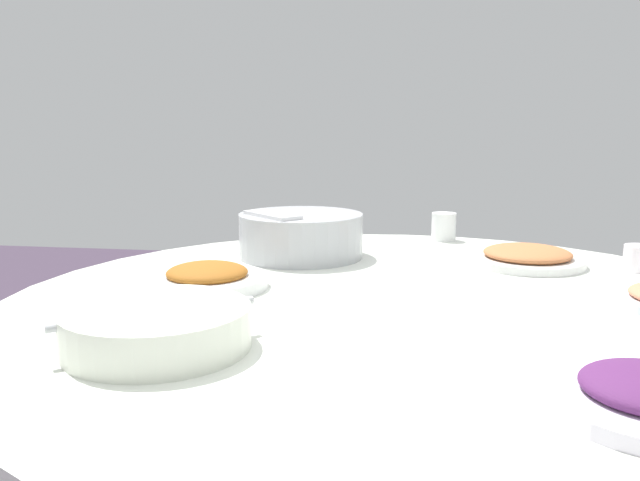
# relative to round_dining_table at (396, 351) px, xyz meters

# --- Properties ---
(round_dining_table) EXTENTS (1.36, 1.36, 0.75)m
(round_dining_table) POSITION_rel_round_dining_table_xyz_m (0.00, 0.00, 0.00)
(round_dining_table) COLOR #99999E
(round_dining_table) RESTS_ON ground
(rice_bowl) EXTENTS (0.28, 0.28, 0.11)m
(rice_bowl) POSITION_rel_round_dining_table_xyz_m (0.34, 0.23, 0.14)
(rice_bowl) COLOR #B2B5BA
(rice_bowl) RESTS_ON round_dining_table
(soup_bowl) EXTENTS (0.25, 0.25, 0.06)m
(soup_bowl) POSITION_rel_round_dining_table_xyz_m (-0.28, 0.31, 0.12)
(soup_bowl) COLOR white
(soup_bowl) RESTS_ON round_dining_table
(dish_stirfry) EXTENTS (0.22, 0.22, 0.05)m
(dish_stirfry) POSITION_rel_round_dining_table_xyz_m (0.04, 0.35, 0.11)
(dish_stirfry) COLOR white
(dish_stirfry) RESTS_ON round_dining_table
(dish_tofu_braise) EXTENTS (0.24, 0.24, 0.04)m
(dish_tofu_braise) POSITION_rel_round_dining_table_xyz_m (0.33, -0.27, 0.11)
(dish_tofu_braise) COLOR white
(dish_tofu_braise) RESTS_ON round_dining_table
(tea_cup_near) EXTENTS (0.07, 0.07, 0.05)m
(tea_cup_near) POSITION_rel_round_dining_table_xyz_m (0.31, -0.49, 0.12)
(tea_cup_near) COLOR white
(tea_cup_near) RESTS_ON round_dining_table
(tea_cup_far) EXTENTS (0.06, 0.06, 0.07)m
(tea_cup_far) POSITION_rel_round_dining_table_xyz_m (0.61, -0.10, 0.13)
(tea_cup_far) COLOR white
(tea_cup_far) RESTS_ON round_dining_table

